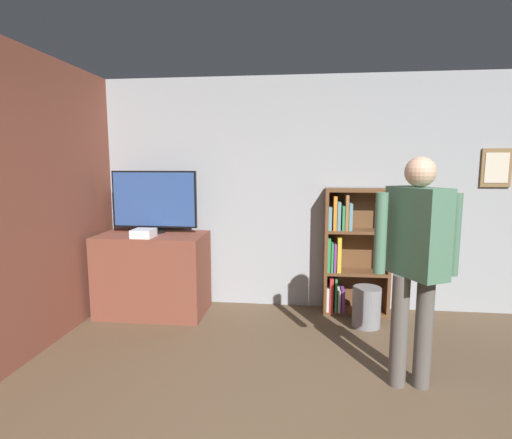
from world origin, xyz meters
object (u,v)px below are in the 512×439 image
object	(u,v)px
game_console	(144,233)
bookshelf	(349,251)
person	(416,253)
television	(154,201)
waste_bin	(366,307)

from	to	relation	value
game_console	bookshelf	distance (m)	2.30
person	game_console	bearing A→B (deg)	-141.25
television	waste_bin	size ratio (longest dim) A/B	2.33
game_console	person	bearing A→B (deg)	-22.72
television	game_console	size ratio (longest dim) A/B	4.24
television	game_console	xyz separation A→B (m)	(-0.02, -0.30, -0.32)
waste_bin	television	bearing A→B (deg)	174.35
waste_bin	bookshelf	bearing A→B (deg)	110.69
game_console	waste_bin	world-z (taller)	game_console
television	waste_bin	xyz separation A→B (m)	(2.37, -0.23, -1.07)
bookshelf	television	bearing A→B (deg)	-175.92
bookshelf	person	distance (m)	1.59
game_console	person	world-z (taller)	person
television	bookshelf	world-z (taller)	television
game_console	television	bearing A→B (deg)	86.44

